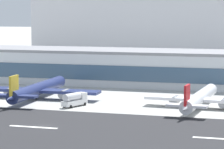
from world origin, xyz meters
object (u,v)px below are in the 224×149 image
Objects in this scene: terminal_building at (147,67)px; distant_hotel_block at (157,27)px; airliner_red_tail_gate_1 at (199,99)px; airliner_gold_tail_gate_0 at (36,90)px; service_fuel_truck_1 at (74,99)px.

distant_hotel_block is (-15.90, 94.04, 11.97)m from terminal_building.
airliner_red_tail_gate_1 is (40.58, -138.60, -15.60)m from distant_hotel_block.
terminal_building is 96.13m from distant_hotel_block.
terminal_building is 49.20m from airliner_gold_tail_gate_0.
distant_hotel_block is at bearing 24.41° from service_fuel_truck_1.
distant_hotel_block reaches higher than service_fuel_truck_1.
distant_hotel_block is 2.97× the size of airliner_gold_tail_gate_0.
airliner_gold_tail_gate_0 is at bearing -120.73° from terminal_building.
terminal_building is 52.31m from service_fuel_truck_1.
airliner_gold_tail_gate_0 is at bearing 81.77° from service_fuel_truck_1.
airliner_gold_tail_gate_0 reaches higher than service_fuel_truck_1.
airliner_gold_tail_gate_0 is at bearing 91.02° from airliner_red_tail_gate_1.
distant_hotel_block is 3.19× the size of airliner_red_tail_gate_1.
airliner_gold_tail_gate_0 is 18.19m from service_fuel_truck_1.
distant_hotel_block is 14.56× the size of service_fuel_truck_1.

